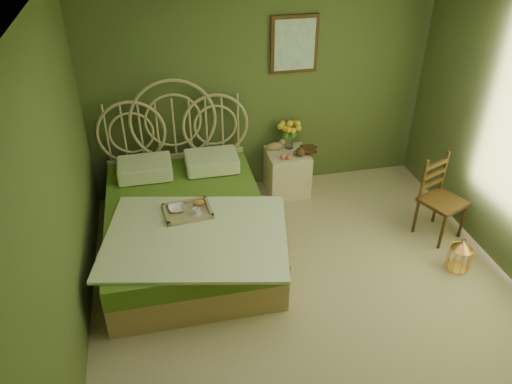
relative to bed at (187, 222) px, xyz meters
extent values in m
plane|color=#C3B58D|center=(1.03, -1.13, -0.32)|extent=(4.50, 4.50, 0.00)
plane|color=silver|center=(1.03, -1.13, 2.28)|extent=(4.50, 4.50, 0.00)
plane|color=#4B572E|center=(1.03, 1.12, 0.98)|extent=(4.00, 0.00, 4.00)
plane|color=#4B572E|center=(-0.97, -1.13, 0.98)|extent=(0.00, 4.50, 4.50)
cube|color=#381F0F|center=(1.40, 1.09, 1.43)|extent=(0.54, 0.03, 0.64)
cube|color=white|center=(1.40, 1.07, 1.43)|extent=(0.46, 0.01, 0.56)
cube|color=tan|center=(0.00, -0.06, -0.16)|extent=(1.58, 2.11, 0.32)
cube|color=olive|center=(0.00, -0.06, 0.10)|extent=(1.58, 2.11, 0.21)
cube|color=white|center=(0.05, -0.54, 0.22)|extent=(1.89, 1.58, 0.03)
cube|color=white|center=(-0.37, 0.67, 0.30)|extent=(0.58, 0.42, 0.17)
cube|color=white|center=(0.37, 0.67, 0.30)|extent=(0.58, 0.42, 0.17)
cube|color=#CAB187|center=(0.01, -0.18, 0.23)|extent=(0.48, 0.39, 0.04)
ellipsoid|color=#B77A38|center=(0.13, -0.09, 0.28)|extent=(0.12, 0.07, 0.05)
cube|color=#F4E8C6|center=(1.30, 0.85, -0.05)|extent=(0.49, 0.49, 0.53)
cylinder|color=silver|center=(1.35, 0.96, 0.30)|extent=(0.10, 0.10, 0.18)
ellipsoid|color=tan|center=(1.17, 0.94, 0.26)|extent=(0.21, 0.11, 0.10)
sphere|color=#EC6F5C|center=(1.21, 0.70, 0.25)|extent=(0.07, 0.07, 0.07)
sphere|color=#EC6F5C|center=(1.27, 0.68, 0.25)|extent=(0.07, 0.07, 0.07)
cube|color=#381F0F|center=(2.67, -0.37, 0.11)|extent=(0.52, 0.52, 0.04)
cylinder|color=#381F0F|center=(2.50, -0.54, -0.11)|extent=(0.03, 0.03, 0.43)
cylinder|color=#381F0F|center=(2.84, -0.54, -0.11)|extent=(0.03, 0.03, 0.43)
cylinder|color=#381F0F|center=(2.50, -0.19, -0.11)|extent=(0.03, 0.03, 0.43)
cylinder|color=#381F0F|center=(2.84, -0.19, -0.11)|extent=(0.03, 0.03, 0.43)
cube|color=#381F0F|center=(2.67, -0.19, 0.35)|extent=(0.33, 0.17, 0.48)
cylinder|color=#CC8641|center=(2.60, -0.92, -0.32)|extent=(0.22, 0.22, 0.01)
cylinder|color=#CC8641|center=(2.60, -0.92, -0.20)|extent=(0.22, 0.22, 0.25)
cone|color=#CC8641|center=(2.60, -0.92, -0.03)|extent=(0.22, 0.22, 0.09)
imported|color=#381E0F|center=(1.48, 0.87, 0.22)|extent=(0.17, 0.23, 0.02)
imported|color=#472819|center=(1.48, 0.87, 0.24)|extent=(0.27, 0.28, 0.02)
imported|color=white|center=(-0.09, -0.13, 0.27)|extent=(0.18, 0.18, 0.04)
imported|color=white|center=(0.09, -0.24, 0.28)|extent=(0.09, 0.09, 0.07)
camera|label=1|loc=(-0.19, -4.20, 3.05)|focal=35.00mm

